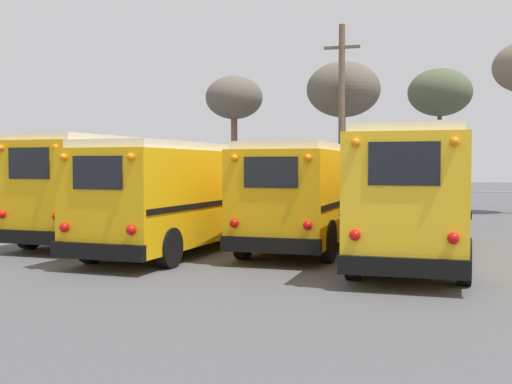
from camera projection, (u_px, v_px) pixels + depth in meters
ground_plane at (256, 246)px, 19.36m from camera, size 160.00×160.00×0.00m
school_bus_0 at (129, 184)px, 21.65m from camera, size 2.88×10.22×3.31m
school_bus_1 at (197, 192)px, 19.08m from camera, size 2.84×10.55×3.03m
school_bus_2 at (315, 190)px, 19.80m from camera, size 2.54×10.17×3.02m
school_bus_3 at (417, 191)px, 16.70m from camera, size 2.58×10.00×3.28m
utility_pole at (342, 117)px, 31.98m from camera, size 1.80×0.32×9.43m
bare_tree_1 at (234, 99)px, 36.26m from camera, size 3.24×3.24×7.48m
bare_tree_2 at (343, 90)px, 34.30m from camera, size 3.94×3.94×7.98m
bare_tree_3 at (440, 93)px, 39.57m from camera, size 3.92×3.92×8.42m
fence_line at (314, 199)px, 27.14m from camera, size 17.67×0.06×1.42m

